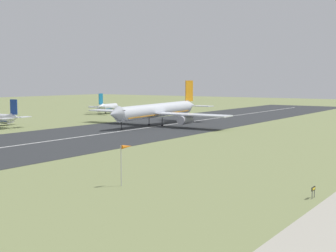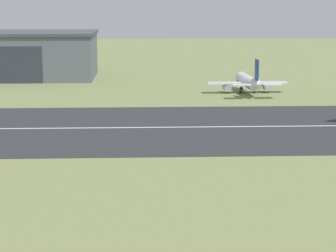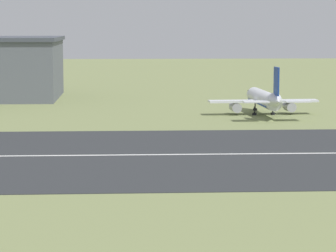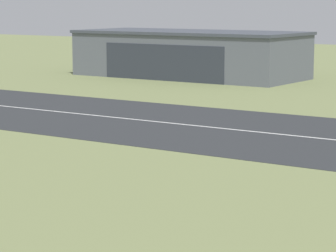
{
  "view_description": "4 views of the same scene",
  "coord_description": "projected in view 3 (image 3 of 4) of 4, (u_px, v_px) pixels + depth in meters",
  "views": [
    {
      "loc": [
        -68.81,
        13.94,
        15.9
      ],
      "look_at": [
        12.54,
        69.69,
        6.33
      ],
      "focal_mm": 50.0,
      "sensor_mm": 36.0,
      "label": 1
    },
    {
      "loc": [
        1.73,
        -13.23,
        23.89
      ],
      "look_at": [
        5.98,
        79.51,
        5.97
      ],
      "focal_mm": 70.0,
      "sensor_mm": 36.0,
      "label": 2
    },
    {
      "loc": [
        3.63,
        4.67,
        17.37
      ],
      "look_at": [
        8.18,
        88.14,
        6.57
      ],
      "focal_mm": 85.0,
      "sensor_mm": 36.0,
      "label": 3
    },
    {
      "loc": [
        86.69,
        -16.21,
        22.97
      ],
      "look_at": [
        14.43,
        89.93,
        3.0
      ],
      "focal_mm": 85.0,
      "sensor_mm": 36.0,
      "label": 4
    }
  ],
  "objects": [
    {
      "name": "airplane_parked_west",
      "position": [
        264.0,
        99.0,
        151.5
      ],
      "size": [
        21.2,
        24.08,
        9.71
      ],
      "color": "silver",
      "rests_on": "ground_plane"
    },
    {
      "name": "runway_strip",
      "position": [
        98.0,
        155.0,
        105.21
      ],
      "size": [
        450.66,
        47.87,
        0.06
      ],
      "primitive_type": "cube",
      "color": "#2B2D30",
      "rests_on": "ground_plane"
    },
    {
      "name": "runway_centreline",
      "position": [
        98.0,
        155.0,
        105.2
      ],
      "size": [
        405.6,
        0.7,
        0.01
      ],
      "primitive_type": "cube",
      "color": "silver",
      "rests_on": "runway_strip"
    }
  ]
}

